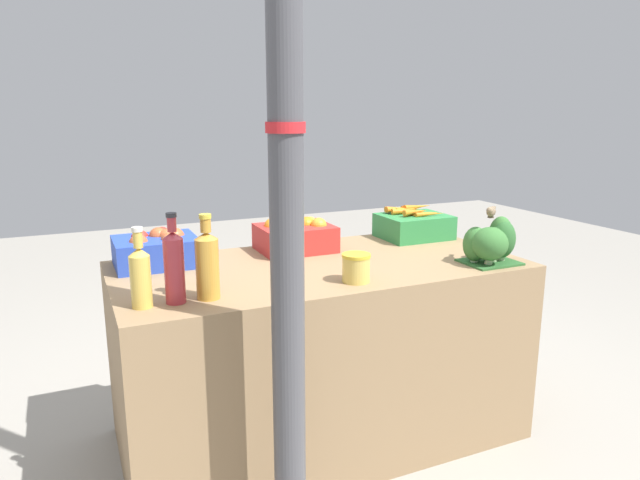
# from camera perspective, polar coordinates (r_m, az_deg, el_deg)

# --- Properties ---
(ground_plane) EXTENTS (10.00, 10.00, 0.00)m
(ground_plane) POSITION_cam_1_polar(r_m,az_deg,el_deg) (2.66, 0.00, -18.73)
(ground_plane) COLOR gray
(market_table) EXTENTS (1.65, 0.82, 0.78)m
(market_table) POSITION_cam_1_polar(r_m,az_deg,el_deg) (2.48, 0.00, -11.07)
(market_table) COLOR #937551
(market_table) RESTS_ON ground_plane
(support_pole) EXTENTS (0.11, 0.11, 2.66)m
(support_pole) POSITION_cam_1_polar(r_m,az_deg,el_deg) (1.58, -3.47, 10.44)
(support_pole) COLOR #4C4C51
(support_pole) RESTS_ON ground_plane
(apple_crate) EXTENTS (0.32, 0.26, 0.15)m
(apple_crate) POSITION_cam_1_polar(r_m,az_deg,el_deg) (2.41, -16.06, -0.84)
(apple_crate) COLOR #2847B7
(apple_crate) RESTS_ON market_table
(orange_crate) EXTENTS (0.32, 0.26, 0.15)m
(orange_crate) POSITION_cam_1_polar(r_m,az_deg,el_deg) (2.56, -2.56, 0.55)
(orange_crate) COLOR red
(orange_crate) RESTS_ON market_table
(carrot_crate) EXTENTS (0.32, 0.26, 0.15)m
(carrot_crate) POSITION_cam_1_polar(r_m,az_deg,el_deg) (2.85, 9.34, 1.52)
(carrot_crate) COLOR #2D8442
(carrot_crate) RESTS_ON market_table
(broccoli_pile) EXTENTS (0.22, 0.20, 0.19)m
(broccoli_pile) POSITION_cam_1_polar(r_m,az_deg,el_deg) (2.44, 16.87, -0.19)
(broccoli_pile) COLOR #2D602D
(broccoli_pile) RESTS_ON market_table
(juice_bottle_golden) EXTENTS (0.07, 0.07, 0.26)m
(juice_bottle_golden) POSITION_cam_1_polar(r_m,az_deg,el_deg) (1.90, -17.52, -3.36)
(juice_bottle_golden) COLOR gold
(juice_bottle_golden) RESTS_ON market_table
(juice_bottle_ruby) EXTENTS (0.07, 0.07, 0.30)m
(juice_bottle_ruby) POSITION_cam_1_polar(r_m,az_deg,el_deg) (1.91, -14.39, -2.46)
(juice_bottle_ruby) COLOR #B2333D
(juice_bottle_ruby) RESTS_ON market_table
(juice_bottle_amber) EXTENTS (0.08, 0.08, 0.29)m
(juice_bottle_amber) POSITION_cam_1_polar(r_m,az_deg,el_deg) (1.93, -11.21, -2.31)
(juice_bottle_amber) COLOR gold
(juice_bottle_amber) RESTS_ON market_table
(pickle_jar) EXTENTS (0.11, 0.11, 0.11)m
(pickle_jar) POSITION_cam_1_polar(r_m,az_deg,el_deg) (2.10, 3.63, -2.78)
(pickle_jar) COLOR #DBBC56
(pickle_jar) RESTS_ON market_table
(sparrow_bird) EXTENTS (0.11, 0.10, 0.05)m
(sparrow_bird) POSITION_cam_1_polar(r_m,az_deg,el_deg) (2.41, 16.72, 2.76)
(sparrow_bird) COLOR #4C3D2D
(sparrow_bird) RESTS_ON broccoli_pile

